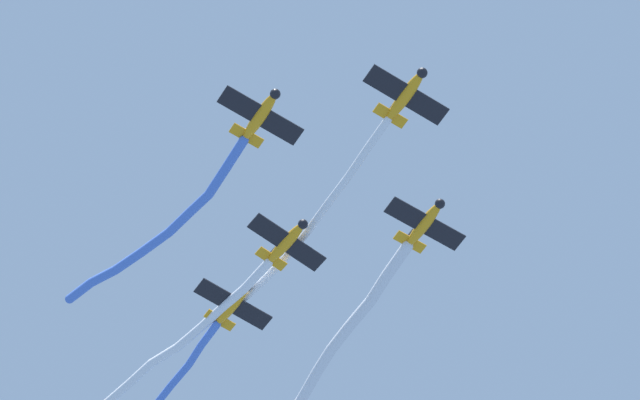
% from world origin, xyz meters
% --- Properties ---
extents(airplane_lead, '(5.19, 6.92, 1.72)m').
position_xyz_m(airplane_lead, '(-9.48, 3.48, 89.15)').
color(airplane_lead, orange).
extents(smoke_trail_lead, '(24.38, 4.06, 1.86)m').
position_xyz_m(smoke_trail_lead, '(4.95, 4.74, 89.86)').
color(smoke_trail_lead, white).
extents(airplane_left_wing, '(5.18, 6.92, 1.72)m').
position_xyz_m(airplane_left_wing, '(-0.61, -3.21, 88.75)').
color(airplane_left_wing, orange).
extents(smoke_trail_left_wing, '(31.04, 1.68, 1.45)m').
position_xyz_m(smoke_trail_left_wing, '(16.90, -2.72, 88.78)').
color(smoke_trail_left_wing, white).
extents(airplane_right_wing, '(5.19, 6.93, 1.72)m').
position_xyz_m(airplane_right_wing, '(-2.79, 12.34, 89.45)').
color(airplane_right_wing, orange).
extents(smoke_trail_right_wing, '(19.62, 7.30, 2.21)m').
position_xyz_m(smoke_trail_right_wing, '(9.41, 15.00, 88.79)').
color(smoke_trail_right_wing, '#4C75DB').
extents(airplane_slot, '(5.29, 6.99, 1.72)m').
position_xyz_m(airplane_slot, '(6.08, 5.64, 88.95)').
color(airplane_slot, orange).
extents(smoke_trail_slot, '(21.40, 6.50, 2.49)m').
position_xyz_m(smoke_trail_slot, '(18.91, 8.70, 89.91)').
color(smoke_trail_slot, white).
extents(airplane_trail, '(5.24, 6.96, 1.72)m').
position_xyz_m(airplane_trail, '(13.86, 6.73, 89.55)').
color(airplane_trail, orange).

